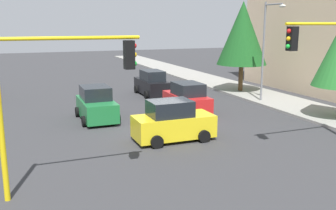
% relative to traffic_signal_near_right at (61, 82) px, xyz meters
% --- Properties ---
extents(ground_plane, '(120.00, 120.00, 0.00)m').
position_rel_traffic_signal_near_right_xyz_m(ground_plane, '(-6.00, 5.63, -3.74)').
color(ground_plane, '#353538').
extents(sidewalk_kerb, '(80.00, 4.00, 0.15)m').
position_rel_traffic_signal_near_right_xyz_m(sidewalk_kerb, '(-11.00, 16.13, -3.66)').
color(sidewalk_kerb, gray).
rests_on(sidewalk_kerb, ground).
extents(traffic_signal_near_right, '(0.36, 4.59, 5.26)m').
position_rel_traffic_signal_near_right_xyz_m(traffic_signal_near_right, '(0.00, 0.00, 0.00)').
color(traffic_signal_near_right, yellow).
rests_on(traffic_signal_near_right, ground).
extents(traffic_signal_near_left, '(0.36, 4.59, 5.69)m').
position_rel_traffic_signal_near_right_xyz_m(traffic_signal_near_left, '(-0.00, 11.33, 0.29)').
color(traffic_signal_near_left, yellow).
rests_on(traffic_signal_near_left, ground).
extents(street_lamp_curbside, '(2.15, 0.28, 7.00)m').
position_rel_traffic_signal_near_right_xyz_m(street_lamp_curbside, '(-9.61, 14.83, 0.61)').
color(street_lamp_curbside, slate).
rests_on(street_lamp_curbside, ground).
extents(tree_roadside_mid, '(4.00, 4.00, 7.29)m').
position_rel_traffic_signal_near_right_xyz_m(tree_roadside_mid, '(-14.00, 15.63, 1.04)').
color(tree_roadside_mid, brown).
rests_on(tree_roadside_mid, ground).
extents(car_red, '(3.89, 2.07, 1.98)m').
position_rel_traffic_signal_near_right_xyz_m(car_red, '(-8.80, 8.44, -2.84)').
color(car_red, red).
rests_on(car_red, ground).
extents(car_green, '(3.93, 2.10, 1.98)m').
position_rel_traffic_signal_near_right_xyz_m(car_green, '(-9.30, 2.85, -2.84)').
color(car_green, '#1E7238').
rests_on(car_green, ground).
extents(car_yellow, '(2.04, 3.86, 1.98)m').
position_rel_traffic_signal_near_right_xyz_m(car_yellow, '(-4.00, 5.51, -2.84)').
color(car_yellow, yellow).
rests_on(car_yellow, ground).
extents(car_black, '(4.16, 1.98, 1.98)m').
position_rel_traffic_signal_near_right_xyz_m(car_black, '(-15.53, 8.47, -2.84)').
color(car_black, black).
rests_on(car_black, ground).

